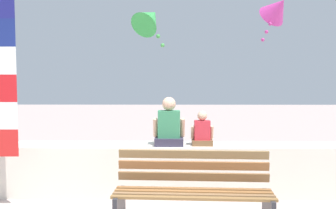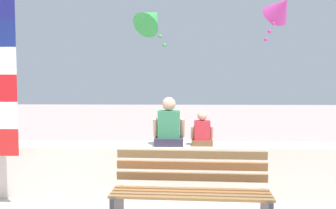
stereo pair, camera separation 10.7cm
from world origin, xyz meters
TOP-DOWN VIEW (x-y plane):
  - seawall_ledge at (0.00, 1.20)m, footprint 6.89×0.60m
  - park_bench at (0.56, -0.15)m, footprint 1.82×0.70m
  - person_adult at (0.27, 1.16)m, footprint 0.47×0.34m
  - person_child at (0.77, 1.16)m, footprint 0.33×0.24m
  - kite_green at (-0.13, 3.24)m, footprint 0.85×0.93m
  - kite_magenta at (2.70, 4.30)m, footprint 0.90×0.97m

SIDE VIEW (x-z plane):
  - seawall_ledge at x=0.00m, z-range 0.00..0.75m
  - park_bench at x=0.56m, z-range -0.02..0.87m
  - person_child at x=0.77m, z-range 0.69..1.20m
  - person_adult at x=0.27m, z-range 0.67..1.38m
  - kite_green at x=-0.13m, z-range 2.44..3.40m
  - kite_magenta at x=2.70m, z-range 2.72..3.88m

